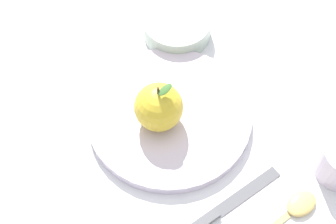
{
  "coord_description": "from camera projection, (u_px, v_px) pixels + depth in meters",
  "views": [
    {
      "loc": [
        0.0,
        -0.37,
        0.68
      ],
      "look_at": [
        -0.01,
        0.04,
        0.02
      ],
      "focal_mm": 52.99,
      "sensor_mm": 36.0,
      "label": 1
    }
  ],
  "objects": [
    {
      "name": "dinner_plate",
      "position": [
        168.0,
        115.0,
        0.78
      ],
      "size": [
        0.26,
        0.26,
        0.02
      ],
      "color": "silver",
      "rests_on": "ground_plane"
    },
    {
      "name": "side_bowl",
      "position": [
        177.0,
        25.0,
        0.86
      ],
      "size": [
        0.12,
        0.12,
        0.04
      ],
      "color": "#B2C6B2",
      "rests_on": "ground_plane"
    },
    {
      "name": "knife",
      "position": [
        218.0,
        211.0,
        0.71
      ],
      "size": [
        0.16,
        0.12,
        0.01
      ],
      "color": "#59595E",
      "rests_on": "ground_plane"
    },
    {
      "name": "spoon",
      "position": [
        290.0,
        211.0,
        0.71
      ],
      "size": [
        0.15,
        0.12,
        0.01
      ],
      "color": "#D8B766",
      "rests_on": "ground_plane"
    },
    {
      "name": "ground_plane",
      "position": [
        173.0,
        140.0,
        0.77
      ],
      "size": [
        2.4,
        2.4,
        0.0
      ],
      "primitive_type": "plane",
      "color": "silver"
    },
    {
      "name": "apple",
      "position": [
        157.0,
        107.0,
        0.74
      ],
      "size": [
        0.07,
        0.07,
        0.09
      ],
      "color": "gold",
      "rests_on": "dinner_plate"
    }
  ]
}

